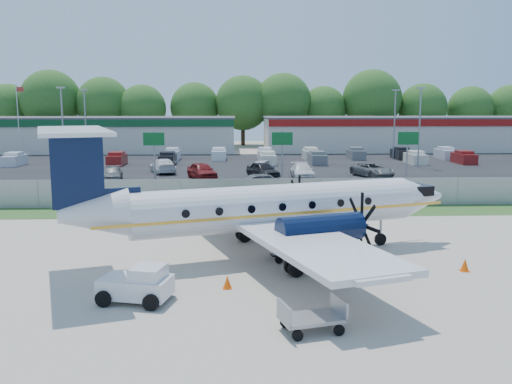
{
  "coord_description": "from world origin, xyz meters",
  "views": [
    {
      "loc": [
        -1.41,
        -26.16,
        7.34
      ],
      "look_at": [
        0.0,
        6.0,
        2.3
      ],
      "focal_mm": 40.0,
      "sensor_mm": 36.0,
      "label": 1
    }
  ],
  "objects_px": {
    "pushback_tug": "(139,284)",
    "baggage_cart_near": "(312,317)",
    "aircraft": "(268,207)",
    "baggage_cart_far": "(292,249)"
  },
  "relations": [
    {
      "from": "pushback_tug",
      "to": "baggage_cart_near",
      "type": "bearing_deg",
      "value": -27.26
    },
    {
      "from": "aircraft",
      "to": "baggage_cart_near",
      "type": "bearing_deg",
      "value": -84.9
    },
    {
      "from": "pushback_tug",
      "to": "baggage_cart_near",
      "type": "height_order",
      "value": "pushback_tug"
    },
    {
      "from": "aircraft",
      "to": "baggage_cart_far",
      "type": "xyz_separation_m",
      "value": [
        1.08,
        -0.58,
        -1.91
      ]
    },
    {
      "from": "aircraft",
      "to": "baggage_cart_near",
      "type": "relative_size",
      "value": 9.06
    },
    {
      "from": "baggage_cart_near",
      "to": "aircraft",
      "type": "bearing_deg",
      "value": 95.1
    },
    {
      "from": "aircraft",
      "to": "baggage_cart_far",
      "type": "distance_m",
      "value": 2.27
    },
    {
      "from": "aircraft",
      "to": "pushback_tug",
      "type": "height_order",
      "value": "aircraft"
    },
    {
      "from": "aircraft",
      "to": "baggage_cart_near",
      "type": "height_order",
      "value": "aircraft"
    },
    {
      "from": "aircraft",
      "to": "baggage_cart_far",
      "type": "bearing_deg",
      "value": -28.38
    }
  ]
}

